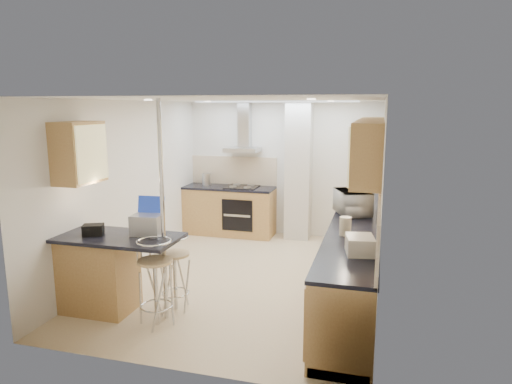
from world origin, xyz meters
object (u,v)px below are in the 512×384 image
(bread_bin, at_px, (360,245))
(bar_stool_end, at_px, (175,273))
(bar_stool_near, at_px, (156,283))
(laptop, at_px, (147,225))
(microwave, at_px, (353,202))

(bread_bin, bearing_deg, bar_stool_end, 167.61)
(bar_stool_near, relative_size, bread_bin, 2.87)
(laptop, bearing_deg, bread_bin, -4.74)
(bar_stool_end, bearing_deg, bar_stool_near, -131.17)
(bar_stool_end, height_order, bread_bin, bread_bin)
(bar_stool_near, xyz_separation_m, bar_stool_end, (0.03, 0.42, -0.04))
(microwave, relative_size, bar_stool_end, 0.65)
(microwave, bearing_deg, bar_stool_end, 107.84)
(microwave, height_order, laptop, microwave)
(laptop, relative_size, bar_stool_near, 0.35)
(laptop, relative_size, bread_bin, 0.99)
(laptop, xyz_separation_m, bar_stool_end, (0.28, 0.10, -0.60))
(bar_stool_near, bearing_deg, bar_stool_end, 96.42)
(bread_bin, bearing_deg, microwave, 85.97)
(laptop, relative_size, bar_stool_end, 0.37)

